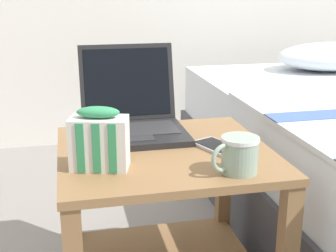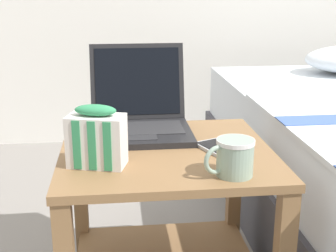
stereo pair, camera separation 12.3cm
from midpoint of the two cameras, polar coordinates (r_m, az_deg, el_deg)
bedside_table at (r=1.37m, az=-3.00°, el=-10.05°), size 0.58×0.55×0.51m
laptop at (r=1.44m, az=-6.79°, el=1.15°), size 0.30×0.32×0.26m
mug_front_left at (r=1.13m, az=5.55°, el=-3.36°), size 0.13×0.09×0.09m
snack_bag at (r=1.17m, az=-11.40°, el=-1.81°), size 0.16×0.11×0.16m
cell_phone at (r=1.30m, az=3.58°, el=-2.69°), size 0.14×0.18×0.01m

